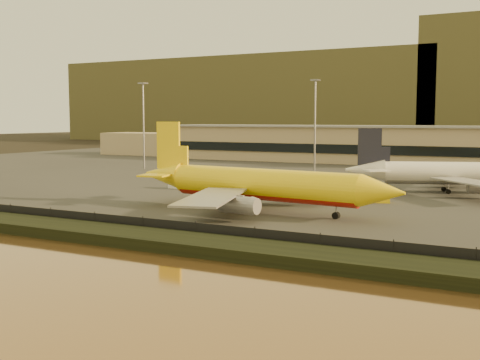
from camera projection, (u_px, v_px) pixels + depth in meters
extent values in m
plane|color=black|center=(185.00, 220.00, 89.42)|extent=(900.00, 900.00, 0.00)
cube|color=black|center=(110.00, 235.00, 74.39)|extent=(320.00, 7.00, 1.40)
cube|color=#2D2D2D|center=(366.00, 171.00, 173.00)|extent=(320.00, 220.00, 0.20)
cube|color=black|center=(131.00, 225.00, 77.85)|extent=(300.00, 0.05, 2.20)
cube|color=tan|center=(392.00, 146.00, 198.78)|extent=(160.00, 22.00, 12.00)
cube|color=black|center=(383.00, 150.00, 189.02)|extent=(160.00, 0.60, 3.00)
cube|color=gray|center=(392.00, 126.00, 198.14)|extent=(164.00, 24.00, 0.60)
cube|color=tan|center=(162.00, 144.00, 246.55)|extent=(50.00, 18.00, 9.00)
cylinder|color=slate|center=(144.00, 127.00, 177.58)|extent=(0.50, 0.50, 25.00)
cube|color=slate|center=(143.00, 83.00, 176.30)|extent=(2.20, 2.20, 0.40)
cylinder|color=slate|center=(315.00, 127.00, 163.17)|extent=(0.50, 0.50, 25.00)
cube|color=slate|center=(315.00, 80.00, 161.88)|extent=(2.20, 2.20, 0.40)
cube|color=brown|center=(276.00, 102.00, 450.79)|extent=(260.00, 160.00, 55.00)
cylinder|color=yellow|center=(264.00, 184.00, 95.58)|extent=(33.30, 8.06, 4.76)
cylinder|color=#A91609|center=(264.00, 189.00, 95.67)|extent=(32.28, 6.93, 3.72)
cone|color=yellow|center=(383.00, 192.00, 84.74)|extent=(6.86, 5.39, 4.76)
cone|color=yellow|center=(165.00, 175.00, 106.90)|extent=(8.68, 5.57, 4.76)
cube|color=yellow|center=(168.00, 145.00, 105.86)|extent=(5.05, 0.89, 8.34)
cube|color=yellow|center=(189.00, 171.00, 109.80)|extent=(6.02, 5.99, 0.29)
cube|color=yellow|center=(155.00, 175.00, 101.90)|extent=(5.44, 5.39, 0.29)
cube|color=gray|center=(296.00, 182.00, 106.69)|extent=(15.28, 21.23, 0.29)
cylinder|color=gray|center=(300.00, 191.00, 103.00)|extent=(5.73, 3.16, 2.62)
cube|color=gray|center=(212.00, 197.00, 85.66)|extent=(11.92, 21.59, 0.29)
cylinder|color=gray|center=(237.00, 205.00, 87.09)|extent=(5.73, 3.16, 2.62)
cylinder|color=black|center=(336.00, 215.00, 89.05)|extent=(1.13, 0.94, 1.05)
cylinder|color=slate|center=(336.00, 212.00, 89.00)|extent=(0.18, 0.18, 2.14)
cylinder|color=black|center=(238.00, 208.00, 96.10)|extent=(1.13, 0.94, 1.05)
cylinder|color=slate|center=(238.00, 205.00, 96.05)|extent=(0.18, 0.18, 2.14)
cylinder|color=black|center=(253.00, 205.00, 99.66)|extent=(1.13, 0.94, 1.05)
cylinder|color=slate|center=(253.00, 202.00, 99.60)|extent=(0.18, 0.18, 2.14)
cylinder|color=white|center=(463.00, 173.00, 120.08)|extent=(30.41, 15.26, 4.30)
cylinder|color=gray|center=(463.00, 176.00, 120.16)|extent=(29.26, 14.07, 3.35)
cone|color=white|center=(365.00, 170.00, 122.23)|extent=(8.77, 6.82, 4.30)
cube|color=black|center=(370.00, 147.00, 121.65)|extent=(4.53, 2.04, 7.53)
cube|color=white|center=(371.00, 167.00, 126.25)|extent=(4.53, 4.33, 0.26)
cube|color=white|center=(376.00, 170.00, 117.75)|extent=(5.92, 5.89, 0.26)
cube|color=gray|center=(445.00, 171.00, 131.94)|extent=(6.25, 19.42, 0.26)
cylinder|color=gray|center=(459.00, 178.00, 128.95)|extent=(5.67, 4.08, 2.37)
cube|color=gray|center=(475.00, 182.00, 108.56)|extent=(17.66, 18.21, 0.26)
cylinder|color=black|center=(448.00, 191.00, 118.90)|extent=(1.15, 1.04, 0.95)
cylinder|color=slate|center=(448.00, 189.00, 118.85)|extent=(0.23, 0.23, 1.94)
cylinder|color=black|center=(444.00, 189.00, 122.72)|extent=(1.15, 1.04, 0.95)
cylinder|color=slate|center=(444.00, 187.00, 122.67)|extent=(0.23, 0.23, 1.94)
cube|color=yellow|center=(378.00, 197.00, 106.49)|extent=(4.50, 3.10, 1.85)
cube|color=white|center=(178.00, 184.00, 127.95)|extent=(4.45, 2.62, 1.88)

